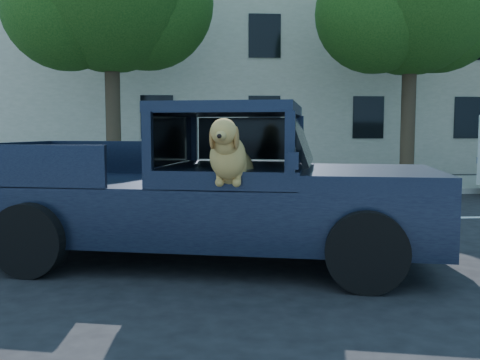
# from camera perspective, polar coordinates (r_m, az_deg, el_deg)

# --- Properties ---
(ground) EXTENTS (120.00, 120.00, 0.00)m
(ground) POSITION_cam_1_polar(r_m,az_deg,el_deg) (6.96, 8.22, -8.97)
(ground) COLOR black
(ground) RESTS_ON ground
(far_sidewalk) EXTENTS (60.00, 4.00, 0.15)m
(far_sidewalk) POSITION_cam_1_polar(r_m,az_deg,el_deg) (15.93, 0.92, -0.57)
(far_sidewalk) COLOR gray
(far_sidewalk) RESTS_ON ground
(lane_stripes) EXTENTS (21.60, 0.14, 0.01)m
(lane_stripes) POSITION_cam_1_polar(r_m,az_deg,el_deg) (10.71, 14.68, -4.01)
(lane_stripes) COLOR silver
(lane_stripes) RESTS_ON ground
(building_main) EXTENTS (26.00, 6.00, 9.00)m
(building_main) POSITION_cam_1_polar(r_m,az_deg,el_deg) (23.68, 6.62, 12.06)
(building_main) COLOR beige
(building_main) RESTS_ON ground
(pickup_truck) EXTENTS (6.06, 3.56, 2.04)m
(pickup_truck) POSITION_cam_1_polar(r_m,az_deg,el_deg) (7.02, -3.89, -3.06)
(pickup_truck) COLOR black
(pickup_truck) RESTS_ON ground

